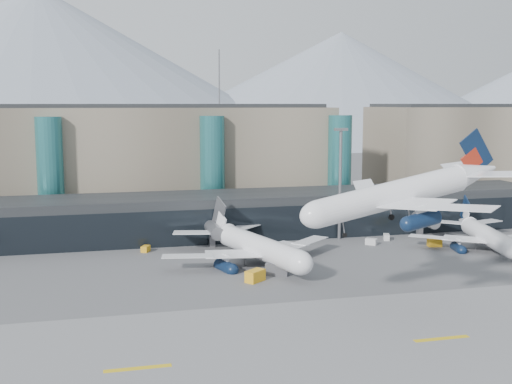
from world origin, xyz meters
TOP-DOWN VIEW (x-y plane):
  - ground at (0.00, 0.00)m, footprint 900.00×900.00m
  - runway_strip at (0.00, -15.00)m, footprint 400.00×40.00m
  - runway_markings at (-0.00, -15.00)m, footprint 128.00×1.00m
  - concourse at (-0.02, 57.73)m, footprint 170.00×27.00m
  - terminal_main at (-25.00, 90.00)m, footprint 130.00×30.00m
  - terminal_east at (95.00, 90.00)m, footprint 70.00×30.00m
  - teal_towers at (-14.99, 74.01)m, footprint 116.40×19.40m
  - mountain_ridge at (15.97, 380.00)m, footprint 910.00×400.00m
  - lightmast_mid at (30.00, 48.00)m, footprint 3.00×1.20m
  - hero_jet at (21.67, -1.85)m, footprint 35.50×35.53m
  - jet_parked_mid at (5.08, 32.54)m, footprint 37.96×39.58m
  - jet_parked_right at (57.21, 32.35)m, footprint 33.35×34.24m
  - veh_b at (-14.51, 45.74)m, footprint 2.22×2.60m
  - veh_c at (7.42, 21.13)m, footprint 4.59×3.69m
  - veh_d at (40.11, 44.25)m, footprint 2.09×2.72m
  - veh_e at (47.48, 35.59)m, footprint 3.22×2.17m
  - veh_g at (34.65, 40.46)m, footprint 2.73×2.67m
  - veh_h at (2.52, 18.00)m, footprint 4.10×3.87m

SIDE VIEW (x-z plane):
  - ground at x=0.00m, z-range 0.00..0.00m
  - runway_strip at x=0.00m, z-range 0.00..0.04m
  - runway_markings at x=0.00m, z-range 0.04..0.06m
  - veh_b at x=-14.51m, z-range 0.00..1.28m
  - veh_d at x=40.11m, z-range 0.00..1.38m
  - veh_g at x=34.65m, z-range 0.00..1.41m
  - veh_e at x=47.48m, z-range 0.00..1.68m
  - veh_h at x=2.52m, z-range 0.00..2.05m
  - veh_c at x=7.42m, z-range 0.00..2.26m
  - jet_parked_right at x=57.21m, z-range -1.34..9.67m
  - jet_parked_mid at x=5.08m, z-range -1.55..11.16m
  - concourse at x=-0.02m, z-range -0.03..9.97m
  - teal_towers at x=-14.99m, z-range -8.99..37.01m
  - lightmast_mid at x=30.00m, z-range 1.62..27.22m
  - terminal_main at x=-25.00m, z-range -0.06..30.94m
  - terminal_east at x=95.00m, z-range -0.06..30.94m
  - hero_jet at x=21.67m, z-range 13.35..24.88m
  - mountain_ridge at x=15.97m, z-range -9.26..100.74m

